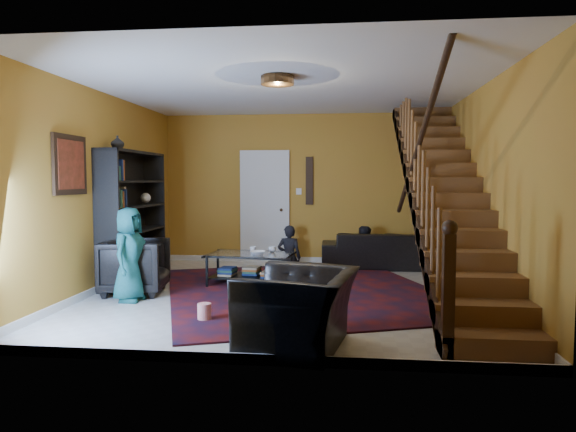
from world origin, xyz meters
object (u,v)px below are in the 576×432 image
object	(u,v)px
armchair_right	(299,310)
coffee_table	(251,266)
bookshelf	(134,219)
sofa	(383,250)
armchair_left	(136,266)

from	to	relation	value
armchair_right	coffee_table	bearing A→B (deg)	-150.42
bookshelf	armchair_right	xyz separation A→B (m)	(2.79, -2.85, -0.60)
sofa	armchair_right	world-z (taller)	armchair_right
bookshelf	armchair_right	size ratio (longest dim) A/B	1.81
armchair_right	coffee_table	world-z (taller)	armchair_right
armchair_left	armchair_right	size ratio (longest dim) A/B	0.75
bookshelf	armchair_left	distance (m)	1.05
armchair_right	armchair_left	bearing A→B (deg)	-119.39
sofa	coffee_table	xyz separation A→B (m)	(-2.08, -1.72, -0.05)
bookshelf	armchair_left	bearing A→B (deg)	-66.14
armchair_left	armchair_right	world-z (taller)	armchair_left
armchair_right	coffee_table	distance (m)	2.99
bookshelf	armchair_left	xyz separation A→B (m)	(0.35, -0.80, -0.58)
armchair_left	coffee_table	size ratio (longest dim) A/B	0.64
coffee_table	sofa	bearing A→B (deg)	39.57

